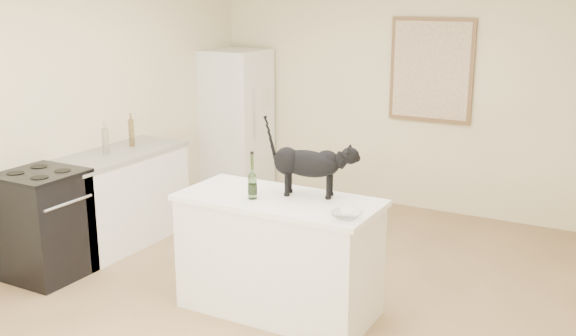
% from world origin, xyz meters
% --- Properties ---
extents(floor, '(5.50, 5.50, 0.00)m').
position_xyz_m(floor, '(0.00, 0.00, 0.00)').
color(floor, '#A57F58').
rests_on(floor, ground).
extents(wall_back, '(4.50, 0.00, 4.50)m').
position_xyz_m(wall_back, '(0.00, 2.75, 1.30)').
color(wall_back, beige).
rests_on(wall_back, ground).
extents(wall_left, '(0.00, 5.50, 5.50)m').
position_xyz_m(wall_left, '(-2.25, 0.00, 1.30)').
color(wall_left, beige).
rests_on(wall_left, ground).
extents(island_base, '(1.44, 0.67, 0.86)m').
position_xyz_m(island_base, '(0.10, -0.20, 0.43)').
color(island_base, white).
rests_on(island_base, floor).
extents(island_top, '(1.50, 0.70, 0.04)m').
position_xyz_m(island_top, '(0.10, -0.20, 0.88)').
color(island_top, white).
rests_on(island_top, island_base).
extents(left_cabinets, '(0.60, 1.40, 0.86)m').
position_xyz_m(left_cabinets, '(-1.95, 0.30, 0.43)').
color(left_cabinets, white).
rests_on(left_cabinets, floor).
extents(left_countertop, '(0.62, 1.44, 0.04)m').
position_xyz_m(left_countertop, '(-1.95, 0.30, 0.88)').
color(left_countertop, gray).
rests_on(left_countertop, left_cabinets).
extents(stove, '(0.60, 0.60, 0.90)m').
position_xyz_m(stove, '(-1.95, -0.60, 0.45)').
color(stove, black).
rests_on(stove, floor).
extents(fridge, '(0.68, 0.68, 1.70)m').
position_xyz_m(fridge, '(-1.95, 2.35, 0.85)').
color(fridge, white).
rests_on(fridge, floor).
extents(artwork_frame, '(0.90, 0.03, 1.10)m').
position_xyz_m(artwork_frame, '(0.30, 2.72, 1.55)').
color(artwork_frame, brown).
rests_on(artwork_frame, wall_back).
extents(artwork_canvas, '(0.82, 0.00, 1.02)m').
position_xyz_m(artwork_canvas, '(0.30, 2.70, 1.55)').
color(artwork_canvas, beige).
rests_on(artwork_canvas, wall_back).
extents(black_cat, '(0.65, 0.34, 0.44)m').
position_xyz_m(black_cat, '(0.26, -0.05, 1.12)').
color(black_cat, black).
rests_on(black_cat, island_top).
extents(wine_bottle, '(0.08, 0.08, 0.31)m').
position_xyz_m(wine_bottle, '(-0.06, -0.31, 1.05)').
color(wine_bottle, '#315C24').
rests_on(wine_bottle, island_top).
extents(glass_bowl, '(0.22, 0.22, 0.05)m').
position_xyz_m(glass_bowl, '(0.73, -0.39, 0.92)').
color(glass_bowl, white).
rests_on(glass_bowl, island_top).
extents(fridge_paper, '(0.05, 0.15, 0.19)m').
position_xyz_m(fridge_paper, '(-1.60, 2.44, 1.15)').
color(fridge_paper, beige).
rests_on(fridge_paper, fridge).
extents(counter_bottle_cluster, '(0.07, 0.42, 0.26)m').
position_xyz_m(counter_bottle_cluster, '(-1.97, 0.38, 1.03)').
color(counter_bottle_cluster, brown).
rests_on(counter_bottle_cluster, left_countertop).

